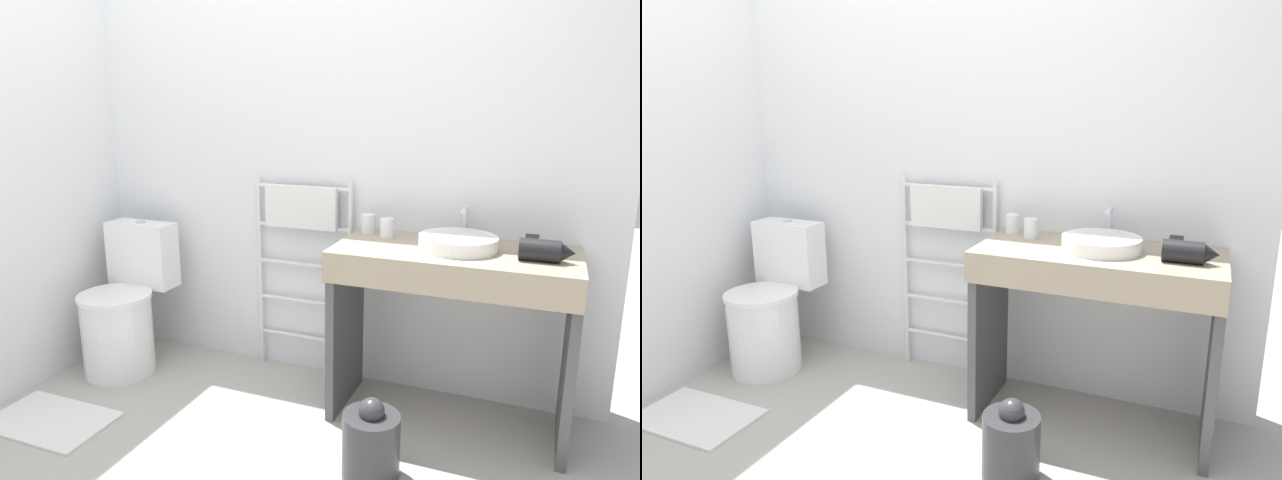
# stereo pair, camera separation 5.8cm
# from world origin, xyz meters

# --- Properties ---
(wall_back) EXTENTS (2.87, 0.12, 2.47)m
(wall_back) POSITION_xyz_m (0.00, 1.34, 1.24)
(wall_back) COLOR silver
(wall_back) RESTS_ON ground_plane
(wall_side) EXTENTS (0.12, 1.92, 2.47)m
(wall_side) POSITION_xyz_m (-1.38, 0.64, 1.24)
(wall_side) COLOR silver
(wall_side) RESTS_ON ground_plane
(toilet) EXTENTS (0.39, 0.52, 0.80)m
(toilet) POSITION_xyz_m (-1.01, 0.91, 0.33)
(toilet) COLOR white
(toilet) RESTS_ON ground_plane
(towel_radiator) EXTENTS (0.54, 0.06, 1.06)m
(towel_radiator) POSITION_xyz_m (-0.09, 1.24, 0.77)
(towel_radiator) COLOR silver
(towel_radiator) RESTS_ON ground_plane
(vanity_counter) EXTENTS (1.04, 0.52, 0.82)m
(vanity_counter) POSITION_xyz_m (0.73, 1.01, 0.57)
(vanity_counter) COLOR gray
(vanity_counter) RESTS_ON ground_plane
(sink_basin) EXTENTS (0.34, 0.34, 0.06)m
(sink_basin) POSITION_xyz_m (0.74, 1.03, 0.86)
(sink_basin) COLOR white
(sink_basin) RESTS_ON vanity_counter
(faucet) EXTENTS (0.02, 0.10, 0.16)m
(faucet) POSITION_xyz_m (0.74, 1.21, 0.92)
(faucet) COLOR silver
(faucet) RESTS_ON vanity_counter
(cup_near_wall) EXTENTS (0.07, 0.07, 0.09)m
(cup_near_wall) POSITION_xyz_m (0.28, 1.19, 0.87)
(cup_near_wall) COLOR white
(cup_near_wall) RESTS_ON vanity_counter
(cup_near_edge) EXTENTS (0.07, 0.07, 0.09)m
(cup_near_edge) POSITION_xyz_m (0.39, 1.13, 0.87)
(cup_near_edge) COLOR white
(cup_near_edge) RESTS_ON vanity_counter
(hair_dryer) EXTENTS (0.21, 0.20, 0.09)m
(hair_dryer) POSITION_xyz_m (1.08, 0.98, 0.87)
(hair_dryer) COLOR black
(hair_dryer) RESTS_ON vanity_counter
(trash_bin) EXTENTS (0.23, 0.26, 0.34)m
(trash_bin) POSITION_xyz_m (0.53, 0.50, 0.14)
(trash_bin) COLOR #333335
(trash_bin) RESTS_ON ground_plane
(bath_mat) EXTENTS (0.56, 0.36, 0.01)m
(bath_mat) POSITION_xyz_m (-0.97, 0.32, 0.01)
(bath_mat) COLOR silver
(bath_mat) RESTS_ON ground_plane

